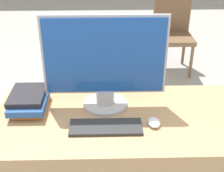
# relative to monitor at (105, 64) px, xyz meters

# --- Properties ---
(desk) EXTENTS (1.32, 0.66, 0.74)m
(desk) POSITION_rel_monitor_xyz_m (0.07, -0.11, -0.62)
(desk) COLOR tan
(desk) RESTS_ON ground_plane
(monitor) EXTENTS (0.65, 0.25, 0.52)m
(monitor) POSITION_rel_monitor_xyz_m (0.00, 0.00, 0.00)
(monitor) COLOR #B7B7BC
(monitor) RESTS_ON desk
(keyboard) EXTENTS (0.36, 0.13, 0.02)m
(keyboard) POSITION_rel_monitor_xyz_m (0.00, -0.22, -0.25)
(keyboard) COLOR #2D2D2D
(keyboard) RESTS_ON desk
(mouse) EXTENTS (0.06, 0.09, 0.03)m
(mouse) POSITION_rel_monitor_xyz_m (0.25, -0.20, -0.24)
(mouse) COLOR white
(mouse) RESTS_ON desk
(book_stack) EXTENTS (0.20, 0.28, 0.09)m
(book_stack) POSITION_rel_monitor_xyz_m (-0.41, -0.02, -0.21)
(book_stack) COLOR orange
(book_stack) RESTS_ON desk
(far_chair) EXTENTS (0.44, 0.44, 0.90)m
(far_chair) POSITION_rel_monitor_xyz_m (0.81, 2.07, -0.49)
(far_chair) COLOR brown
(far_chair) RESTS_ON ground_plane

